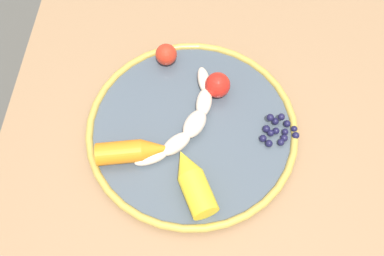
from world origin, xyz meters
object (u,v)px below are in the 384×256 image
object	(u,v)px
banana	(189,122)
tomato_mid	(218,85)
tomato_near	(166,54)
carrot_yellow	(193,182)
blueberry_pile	(278,130)
carrot_orange	(134,151)
plate	(192,129)
dining_table	(219,145)

from	to	relation	value
banana	tomato_mid	distance (m)	0.08
banana	tomato_near	distance (m)	0.13
carrot_yellow	tomato_mid	xyz separation A→B (m)	(-0.17, 0.03, 0.00)
blueberry_pile	tomato_mid	bearing A→B (deg)	-124.53
banana	tomato_near	size ratio (longest dim) A/B	5.29
carrot_orange	tomato_near	world-z (taller)	tomato_near
blueberry_pile	tomato_near	distance (m)	0.22
plate	tomato_near	xyz separation A→B (m)	(-0.13, -0.05, 0.02)
tomato_near	carrot_yellow	bearing A→B (deg)	15.70
carrot_orange	blueberry_pile	xyz separation A→B (m)	(-0.06, 0.22, -0.01)
dining_table	blueberry_pile	xyz separation A→B (m)	(0.03, 0.09, 0.12)
plate	banana	distance (m)	0.02
dining_table	plate	bearing A→B (deg)	-56.52
dining_table	banana	size ratio (longest dim) A/B	5.04
tomato_mid	blueberry_pile	bearing A→B (deg)	55.47
tomato_near	blueberry_pile	bearing A→B (deg)	56.63
tomato_mid	plate	bearing A→B (deg)	-26.81
plate	carrot_orange	size ratio (longest dim) A/B	2.86
carrot_orange	blueberry_pile	size ratio (longest dim) A/B	1.89
banana	blueberry_pile	xyz separation A→B (m)	(0.00, 0.14, -0.01)
carrot_orange	tomato_near	size ratio (longest dim) A/B	3.22
carrot_yellow	banana	bearing A→B (deg)	-171.63
dining_table	blueberry_pile	size ratio (longest dim) A/B	15.68
dining_table	banana	xyz separation A→B (m)	(0.03, -0.05, 0.13)
dining_table	plate	world-z (taller)	plate
dining_table	tomato_near	xyz separation A→B (m)	(-0.09, -0.10, 0.14)
plate	tomato_near	world-z (taller)	tomato_near
tomato_near	plate	bearing A→B (deg)	23.01
dining_table	banana	world-z (taller)	banana
carrot_yellow	tomato_mid	world-z (taller)	tomato_mid
carrot_orange	carrot_yellow	size ratio (longest dim) A/B	1.06
tomato_near	tomato_mid	distance (m)	0.11
dining_table	carrot_orange	distance (m)	0.21
plate	carrot_orange	xyz separation A→B (m)	(0.06, -0.08, 0.02)
tomato_near	tomato_mid	bearing A→B (deg)	57.94
blueberry_pile	tomato_near	world-z (taller)	tomato_near
carrot_yellow	tomato_near	size ratio (longest dim) A/B	3.03
dining_table	carrot_orange	world-z (taller)	carrot_orange
dining_table	carrot_yellow	size ratio (longest dim) A/B	8.81
carrot_orange	tomato_mid	xyz separation A→B (m)	(-0.13, 0.12, 0.00)
plate	blueberry_pile	size ratio (longest dim) A/B	5.41
carrot_orange	plate	bearing A→B (deg)	123.83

